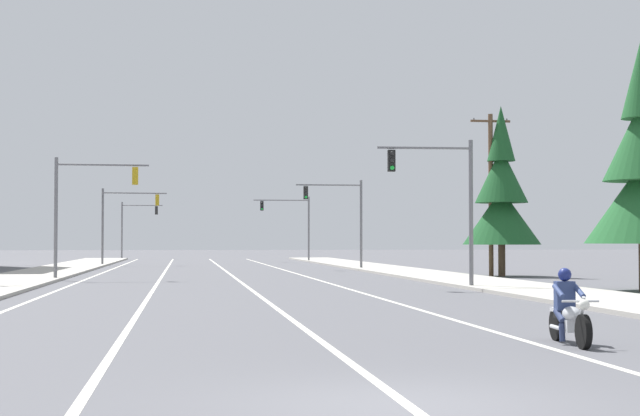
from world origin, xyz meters
TOP-DOWN VIEW (x-y plane):
  - ground_plane at (0.00, 0.00)m, footprint 400.00×400.00m
  - lane_stripe_center at (0.03, 45.00)m, footprint 0.16×100.00m
  - lane_stripe_left at (-3.91, 45.00)m, footprint 0.16×100.00m
  - lane_stripe_right at (4.06, 45.00)m, footprint 0.16×100.00m
  - lane_stripe_far_left at (-7.68, 45.00)m, footprint 0.16×100.00m
  - sidewalk_kerb_right at (10.94, 40.00)m, footprint 4.40×110.00m
  - sidewalk_kerb_left at (-10.94, 40.00)m, footprint 4.40×110.00m
  - motorcycle_with_rider at (4.65, 6.21)m, footprint 0.70×2.19m
  - traffic_signal_near_right at (8.05, 27.56)m, footprint 4.04×0.37m
  - traffic_signal_near_left at (-7.76, 38.60)m, footprint 4.69×0.43m
  - traffic_signal_mid_right at (8.15, 54.61)m, footprint 4.66×0.38m
  - traffic_signal_mid_left at (-7.71, 67.94)m, footprint 5.16×0.62m
  - traffic_signal_far_right at (7.50, 80.04)m, footprint 5.37×0.41m
  - traffic_signal_far_left at (-8.18, 95.51)m, footprint 4.44×0.44m
  - utility_pole_right_far at (14.37, 40.93)m, footprint 2.29×0.26m
  - conifer_tree_right_verge_far at (14.92, 40.75)m, footprint 4.35×4.35m

SIDE VIEW (x-z plane):
  - ground_plane at x=0.00m, z-range 0.00..0.00m
  - lane_stripe_center at x=0.03m, z-range 0.00..0.01m
  - lane_stripe_left at x=-3.91m, z-range 0.00..0.01m
  - lane_stripe_right at x=4.06m, z-range 0.00..0.01m
  - lane_stripe_far_left at x=-7.68m, z-range 0.00..0.01m
  - sidewalk_kerb_right at x=10.94m, z-range 0.00..0.14m
  - sidewalk_kerb_left at x=-10.94m, z-range 0.00..0.14m
  - motorcycle_with_rider at x=4.65m, z-range -0.14..1.32m
  - traffic_signal_near_right at x=8.05m, z-range 0.94..7.14m
  - traffic_signal_far_left at x=-8.18m, z-range 0.97..7.17m
  - traffic_signal_mid_right at x=8.15m, z-range 0.98..7.18m
  - traffic_signal_near_left at x=-7.76m, z-range 0.99..7.19m
  - traffic_signal_mid_left at x=-7.71m, z-range 1.02..7.22m
  - traffic_signal_far_right at x=7.50m, z-range 1.03..7.23m
  - conifer_tree_right_verge_far at x=14.92m, z-range -0.40..9.18m
  - utility_pole_right_far at x=14.37m, z-range 0.22..9.35m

